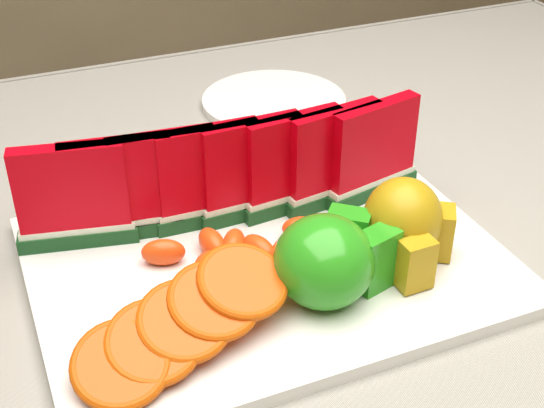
% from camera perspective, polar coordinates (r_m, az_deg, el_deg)
% --- Properties ---
extents(table, '(1.40, 0.90, 0.75)m').
position_cam_1_polar(table, '(0.73, -4.00, -12.00)').
color(table, '#472516').
rests_on(table, ground).
extents(tablecloth, '(1.53, 1.03, 0.20)m').
position_cam_1_polar(tablecloth, '(0.69, -4.20, -8.28)').
color(tablecloth, slate).
rests_on(tablecloth, table).
extents(platter, '(0.40, 0.30, 0.01)m').
position_cam_1_polar(platter, '(0.67, -0.37, -4.39)').
color(platter, silver).
rests_on(platter, tablecloth).
extents(apple_cluster, '(0.11, 0.10, 0.08)m').
position_cam_1_polar(apple_cluster, '(0.61, 4.45, -4.18)').
color(apple_cluster, '#1B8409').
rests_on(apple_cluster, platter).
extents(pear_cluster, '(0.09, 0.09, 0.08)m').
position_cam_1_polar(pear_cluster, '(0.65, 10.03, -1.42)').
color(pear_cluster, '#B47016').
rests_on(pear_cluster, platter).
extents(side_plate, '(0.20, 0.20, 0.01)m').
position_cam_1_polar(side_plate, '(0.96, 0.14, 7.73)').
color(side_plate, silver).
rests_on(side_plate, tablecloth).
extents(watermelon_row, '(0.39, 0.07, 0.10)m').
position_cam_1_polar(watermelon_row, '(0.69, -3.13, 2.19)').
color(watermelon_row, '#0E3515').
rests_on(watermelon_row, platter).
extents(orange_fan_front, '(0.19, 0.12, 0.05)m').
position_cam_1_polar(orange_fan_front, '(0.56, -6.60, -8.71)').
color(orange_fan_front, '#E2431A').
rests_on(orange_fan_front, platter).
extents(orange_fan_back, '(0.35, 0.12, 0.05)m').
position_cam_1_polar(orange_fan_back, '(0.75, -3.88, 2.84)').
color(orange_fan_back, '#E2431A').
rests_on(orange_fan_back, platter).
extents(tangerine_segments, '(0.19, 0.07, 0.02)m').
position_cam_1_polar(tangerine_segments, '(0.66, -1.69, -3.14)').
color(tangerine_segments, orange).
rests_on(tangerine_segments, platter).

